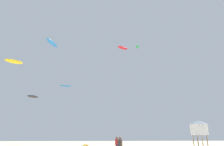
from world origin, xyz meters
TOP-DOWN VIEW (x-y plane):
  - person_foreground at (-0.20, 6.70)m, footprint 0.40×0.56m
  - person_right at (0.02, 11.89)m, footprint 0.39×0.52m
  - kite_grounded_near at (-3.89, 23.90)m, footprint 1.73×3.90m
  - lifeguard_tower at (14.07, 21.32)m, footprint 2.30×2.30m
  - kite_aloft_0 at (-9.95, 38.01)m, footprint 2.72×1.34m
  - kite_aloft_1 at (4.49, 40.43)m, footprint 3.43×2.72m
  - kite_aloft_2 at (8.11, 37.62)m, footprint 0.87×2.34m
  - kite_aloft_3 at (-17.86, 39.18)m, footprint 2.59×2.50m
  - kite_aloft_4 at (-10.35, 22.23)m, footprint 1.96×3.85m
  - kite_aloft_5 at (-13.36, 14.99)m, footprint 2.26×1.90m

SIDE VIEW (x-z plane):
  - kite_grounded_near at x=-3.89m, z-range -0.02..0.45m
  - person_right at x=0.02m, z-range 0.15..1.88m
  - person_foreground at x=-0.20m, z-range 0.15..1.92m
  - lifeguard_tower at x=14.07m, z-range 0.98..5.13m
  - kite_aloft_3 at x=-17.86m, z-range 10.52..11.23m
  - kite_aloft_5 at x=-13.36m, z-range 10.99..11.54m
  - kite_aloft_0 at x=-9.95m, z-range 13.15..13.53m
  - kite_aloft_4 at x=-10.35m, z-range 17.15..17.69m
  - kite_aloft_2 at x=8.11m, z-range 24.10..24.41m
  - kite_aloft_1 at x=4.49m, z-range 24.62..25.31m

